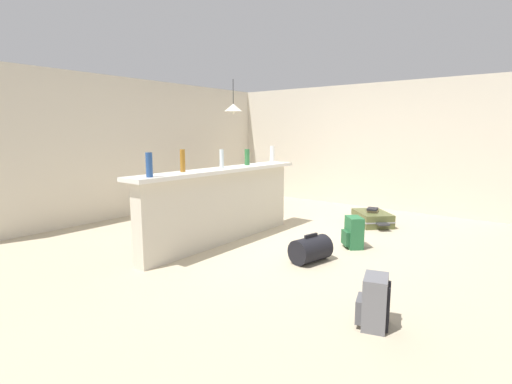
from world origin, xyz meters
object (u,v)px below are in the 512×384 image
(dining_table, at_px, (233,179))
(book_stack, at_px, (373,210))
(bottle_amber, at_px, (183,161))
(backpack_grey, at_px, (374,303))
(bottle_clear, at_px, (222,159))
(backpack_green, at_px, (353,233))
(pendant_lamp, at_px, (233,108))
(bottle_white, at_px, (272,154))
(bottle_blue, at_px, (149,165))
(suitcase_flat_olive, at_px, (372,218))
(dining_chair_near_partition, at_px, (253,188))
(bottle_green, at_px, (247,157))
(duffel_bag_black, at_px, (311,249))

(dining_table, relative_size, book_stack, 3.94)
(bottle_amber, bearing_deg, backpack_grey, -98.35)
(bottle_clear, distance_m, backpack_green, 2.04)
(bottle_amber, xyz_separation_m, pendant_lamp, (2.30, 1.15, 0.80))
(bottle_clear, xyz_separation_m, book_stack, (2.29, -1.28, -0.92))
(backpack_green, bearing_deg, bottle_white, 77.75)
(bottle_blue, height_order, bottle_amber, bottle_amber)
(bottle_amber, distance_m, backpack_grey, 2.85)
(bottle_blue, distance_m, pendant_lamp, 3.28)
(bottle_white, relative_size, backpack_grey, 0.65)
(suitcase_flat_olive, xyz_separation_m, backpack_grey, (-3.31, -1.28, 0.09))
(bottle_blue, xyz_separation_m, dining_chair_near_partition, (2.85, 0.77, -0.67))
(dining_table, distance_m, suitcase_flat_olive, 2.68)
(bottle_white, xyz_separation_m, pendant_lamp, (0.43, 1.20, 0.80))
(dining_table, height_order, backpack_green, dining_table)
(bottle_green, height_order, backpack_green, bottle_green)
(dining_table, bearing_deg, bottle_white, -110.16)
(bottle_blue, height_order, bottle_green, bottle_blue)
(bottle_amber, xyz_separation_m, bottle_white, (1.87, -0.05, -0.01))
(bottle_white, distance_m, dining_table, 1.43)
(bottle_clear, height_order, backpack_green, bottle_clear)
(dining_chair_near_partition, xyz_separation_m, suitcase_flat_olive, (0.67, -2.00, -0.41))
(suitcase_flat_olive, bearing_deg, book_stack, 39.18)
(bottle_blue, height_order, dining_table, bottle_blue)
(bottle_blue, distance_m, duffel_bag_black, 2.11)
(pendant_lamp, bearing_deg, suitcase_flat_olive, -76.16)
(duffel_bag_black, distance_m, backpack_grey, 1.59)
(bottle_clear, bearing_deg, bottle_green, 4.93)
(pendant_lamp, distance_m, backpack_grey, 4.98)
(duffel_bag_black, bearing_deg, suitcase_flat_olive, 2.63)
(dining_chair_near_partition, bearing_deg, dining_table, 82.29)
(bottle_clear, xyz_separation_m, suitcase_flat_olive, (2.28, -1.29, -1.07))
(dining_chair_near_partition, height_order, pendant_lamp, pendant_lamp)
(book_stack, bearing_deg, bottle_blue, 160.94)
(bottle_amber, bearing_deg, backpack_green, -47.03)
(suitcase_flat_olive, xyz_separation_m, duffel_bag_black, (-2.24, -0.10, 0.04))
(bottle_green, xyz_separation_m, backpack_grey, (-1.64, -2.62, -0.96))
(bottle_clear, xyz_separation_m, dining_chair_near_partition, (1.61, 0.71, -0.66))
(suitcase_flat_olive, bearing_deg, dining_chair_near_partition, 108.61)
(bottle_blue, height_order, suitcase_flat_olive, bottle_blue)
(bottle_amber, distance_m, bottle_clear, 0.64)
(suitcase_flat_olive, height_order, book_stack, book_stack)
(bottle_clear, relative_size, book_stack, 0.93)
(backpack_grey, bearing_deg, backpack_green, 27.86)
(bottle_blue, xyz_separation_m, dining_table, (2.93, 1.33, -0.54))
(bottle_blue, distance_m, dining_chair_near_partition, 3.03)
(dining_table, height_order, suitcase_flat_olive, dining_table)
(bottle_blue, height_order, backpack_grey, bottle_blue)
(book_stack, bearing_deg, bottle_white, 129.01)
(pendant_lamp, bearing_deg, book_stack, -75.96)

